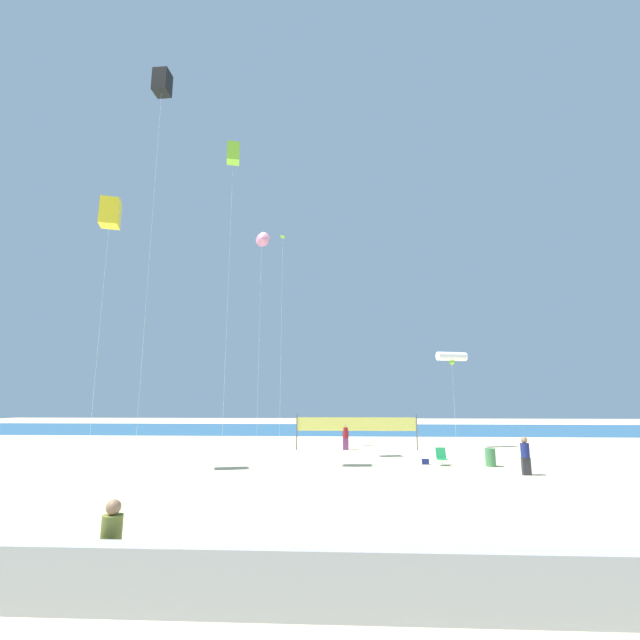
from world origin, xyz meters
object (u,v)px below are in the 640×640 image
(kite_yellow_box, at_px, (110,213))
(kite_white_tube, at_px, (452,357))
(volleyball_net, at_px, (356,425))
(folding_beach_chair, at_px, (441,456))
(kite_lime_box, at_px, (233,154))
(beachgoer_navy_shirt, at_px, (525,454))
(toddler_figure, at_px, (132,569))
(kite_black_box, at_px, (162,83))
(kite_lime_diamond, at_px, (283,252))
(beach_handbag, at_px, (425,462))
(beachgoer_maroon_shirt, at_px, (346,435))
(trash_barrel, at_px, (490,457))
(kite_pink_delta, at_px, (262,239))
(mother_figure, at_px, (111,543))

(kite_yellow_box, bearing_deg, kite_white_tube, 28.90)
(volleyball_net, distance_m, kite_white_tube, 9.01)
(kite_white_tube, bearing_deg, folding_beach_chair, -108.94)
(folding_beach_chair, distance_m, kite_yellow_box, 21.99)
(kite_white_tube, bearing_deg, kite_lime_box, -156.25)
(beachgoer_navy_shirt, height_order, kite_yellow_box, kite_yellow_box)
(toddler_figure, distance_m, kite_black_box, 26.16)
(toddler_figure, distance_m, kite_yellow_box, 20.40)
(toddler_figure, bearing_deg, folding_beach_chair, 45.16)
(kite_lime_diamond, relative_size, kite_lime_box, 0.83)
(volleyball_net, distance_m, beach_handbag, 7.36)
(beachgoer_maroon_shirt, height_order, trash_barrel, beachgoer_maroon_shirt)
(beach_handbag, relative_size, kite_white_tube, 0.05)
(kite_pink_delta, bearing_deg, folding_beach_chair, -36.00)
(folding_beach_chair, relative_size, trash_barrel, 0.99)
(trash_barrel, height_order, kite_pink_delta, kite_pink_delta)
(kite_lime_box, height_order, kite_white_tube, kite_lime_box)
(kite_pink_delta, xyz_separation_m, kite_white_tube, (14.46, 0.44, -9.35))
(mother_figure, relative_size, beach_handbag, 4.52)
(mother_figure, bearing_deg, trash_barrel, 40.81)
(beachgoer_navy_shirt, relative_size, kite_lime_diamond, 0.10)
(folding_beach_chair, bearing_deg, mother_figure, -136.43)
(beachgoer_maroon_shirt, height_order, kite_white_tube, kite_white_tube)
(toddler_figure, relative_size, kite_yellow_box, 0.06)
(kite_white_tube, bearing_deg, kite_lime_diamond, 175.77)
(beachgoer_maroon_shirt, relative_size, folding_beach_chair, 2.03)
(kite_lime_diamond, distance_m, kite_white_tube, 15.66)
(beach_handbag, distance_m, kite_white_tube, 11.30)
(volleyball_net, height_order, kite_lime_box, kite_lime_box)
(beachgoer_maroon_shirt, xyz_separation_m, folding_beach_chair, (4.98, -6.71, -0.50))
(kite_black_box, bearing_deg, trash_barrel, 5.54)
(beachgoer_maroon_shirt, distance_m, folding_beach_chair, 8.37)
(beachgoer_navy_shirt, bearing_deg, folding_beach_chair, -154.53)
(trash_barrel, bearing_deg, beachgoer_navy_shirt, -73.36)
(beachgoer_maroon_shirt, height_order, kite_lime_diamond, kite_lime_diamond)
(beach_handbag, xyz_separation_m, kite_yellow_box, (-16.84, -2.89, 13.17))
(beachgoer_maroon_shirt, bearing_deg, kite_lime_box, 77.64)
(beachgoer_navy_shirt, bearing_deg, kite_lime_box, -130.50)
(trash_barrel, bearing_deg, volleyball_net, 134.22)
(folding_beach_chair, height_order, kite_lime_diamond, kite_lime_diamond)
(trash_barrel, bearing_deg, mother_figure, -127.49)
(toddler_figure, bearing_deg, kite_black_box, 100.05)
(beachgoer_maroon_shirt, height_order, volleyball_net, volleyball_net)
(trash_barrel, distance_m, volleyball_net, 9.66)
(kite_white_tube, bearing_deg, toddler_figure, -115.90)
(kite_yellow_box, distance_m, kite_pink_delta, 12.84)
(kite_yellow_box, distance_m, kite_black_box, 8.60)
(beachgoer_maroon_shirt, relative_size, beachgoer_navy_shirt, 1.05)
(kite_yellow_box, bearing_deg, folding_beach_chair, 8.49)
(folding_beach_chair, height_order, kite_yellow_box, kite_yellow_box)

